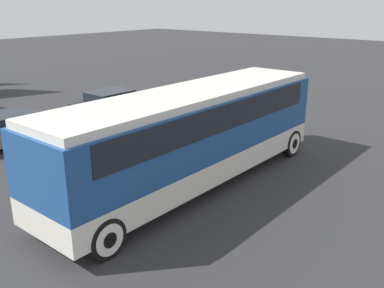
{
  "coord_description": "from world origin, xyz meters",
  "views": [
    {
      "loc": [
        -10.04,
        -8.4,
        5.83
      ],
      "look_at": [
        0.0,
        0.0,
        1.44
      ],
      "focal_mm": 40.0,
      "sensor_mm": 36.0,
      "label": 1
    }
  ],
  "objects": [
    {
      "name": "parked_car_mid",
      "position": [
        4.05,
        8.82,
        0.71
      ],
      "size": [
        4.23,
        1.86,
        1.41
      ],
      "color": "black",
      "rests_on": "ground_plane"
    },
    {
      "name": "ground_plane",
      "position": [
        0.0,
        0.0,
        0.0
      ],
      "size": [
        120.0,
        120.0,
        0.0
      ],
      "primitive_type": "plane",
      "color": "#2D2D30"
    },
    {
      "name": "tour_bus",
      "position": [
        0.1,
        -0.0,
        1.92
      ],
      "size": [
        11.11,
        2.65,
        3.2
      ],
      "color": "silver",
      "rests_on": "ground_plane"
    },
    {
      "name": "parked_car_near",
      "position": [
        -1.77,
        8.58,
        0.67
      ],
      "size": [
        4.29,
        1.84,
        1.36
      ],
      "color": "#7A6B5B",
      "rests_on": "ground_plane"
    }
  ]
}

